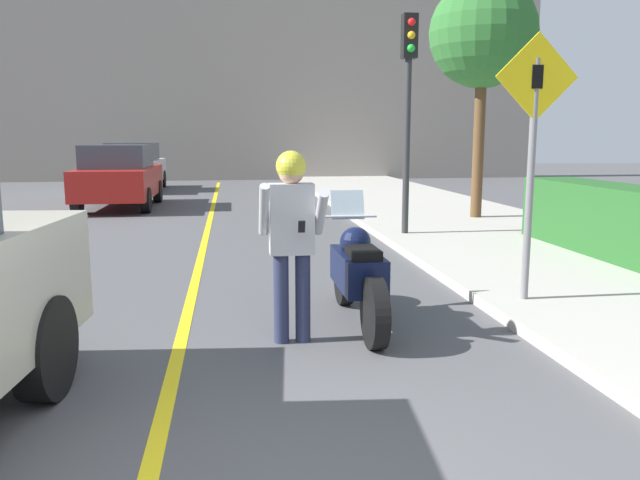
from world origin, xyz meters
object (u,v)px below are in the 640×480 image
(street_tree, at_px, (483,35))
(person_biker, at_px, (292,226))
(crossing_sign, at_px, (533,143))
(motorcycle, at_px, (358,274))
(parked_car_white, at_px, (134,166))
(parked_car_red, at_px, (119,176))
(traffic_light, at_px, (408,84))

(street_tree, bearing_deg, person_biker, -122.55)
(person_biker, distance_m, crossing_sign, 2.83)
(motorcycle, distance_m, parked_car_white, 17.47)
(street_tree, xyz_separation_m, parked_car_red, (-8.33, 4.10, -3.17))
(parked_car_white, bearing_deg, motorcycle, -74.62)
(person_biker, bearing_deg, crossing_sign, 15.45)
(crossing_sign, relative_size, traffic_light, 0.73)
(crossing_sign, bearing_deg, parked_car_white, 111.52)
(motorcycle, xyz_separation_m, parked_car_red, (-4.19, 11.21, 0.34))
(motorcycle, relative_size, parked_car_red, 0.52)
(crossing_sign, relative_size, parked_car_red, 0.67)
(crossing_sign, distance_m, parked_car_white, 17.89)
(person_biker, xyz_separation_m, street_tree, (4.86, 7.61, 2.94))
(traffic_light, bearing_deg, parked_car_white, 119.04)
(motorcycle, relative_size, traffic_light, 0.56)
(motorcycle, relative_size, parked_car_white, 0.52)
(parked_car_white, bearing_deg, person_biker, -77.27)
(crossing_sign, distance_m, parked_car_red, 12.61)
(crossing_sign, bearing_deg, parked_car_red, 119.09)
(motorcycle, xyz_separation_m, street_tree, (4.14, 7.11, 3.51))
(person_biker, bearing_deg, traffic_light, 64.42)
(motorcycle, bearing_deg, person_biker, -145.05)
(motorcycle, xyz_separation_m, crossing_sign, (1.92, 0.23, 1.31))
(street_tree, xyz_separation_m, parked_car_white, (-8.77, 9.74, -3.17))
(person_biker, bearing_deg, parked_car_white, 102.73)
(traffic_light, xyz_separation_m, parked_car_white, (-6.56, 11.82, -1.96))
(motorcycle, xyz_separation_m, person_biker, (-0.72, -0.50, 0.58))
(crossing_sign, height_order, traffic_light, traffic_light)
(parked_car_red, relative_size, parked_car_white, 1.00)
(traffic_light, height_order, parked_car_red, traffic_light)
(person_biker, relative_size, traffic_light, 0.45)
(street_tree, distance_m, parked_car_red, 9.81)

